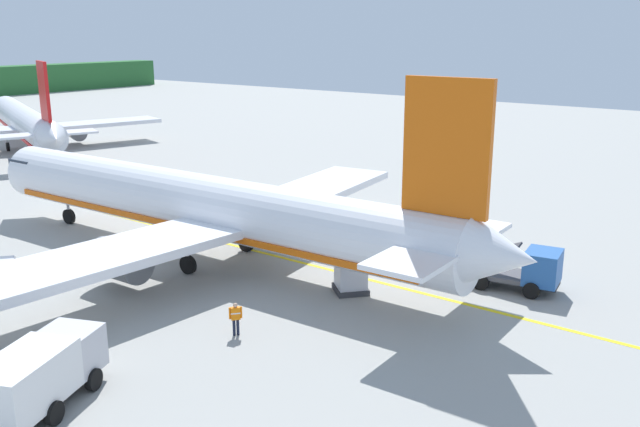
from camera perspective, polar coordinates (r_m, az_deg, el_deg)
airliner_foreground at (r=43.12m, az=-9.42°, el=0.53°), size 34.68×41.69×11.90m
airliner_mid_apron at (r=91.17m, az=-23.15°, el=6.92°), size 30.81×36.67×10.94m
service_truck_fuel at (r=28.68m, az=-22.11°, el=-12.11°), size 6.17×4.25×2.56m
service_truck_baggage at (r=39.75m, az=16.39°, el=-4.47°), size 3.15×6.69×2.63m
cargo_container_near at (r=37.98m, az=2.54°, el=-5.15°), size 2.45×2.45×1.99m
cargo_container_far at (r=41.55m, az=-24.91°, el=-4.78°), size 2.39×2.39×2.01m
crew_loader_left at (r=32.97m, az=-6.99°, el=-8.44°), size 0.51×0.46×1.63m
apron_guide_line at (r=43.29m, az=-2.26°, el=-3.89°), size 0.30×60.00×0.01m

